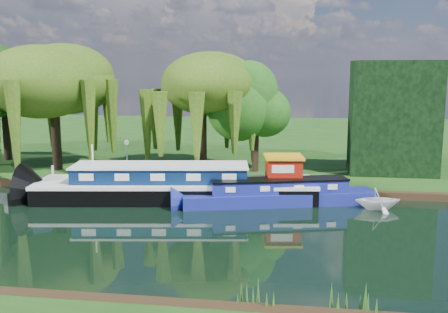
# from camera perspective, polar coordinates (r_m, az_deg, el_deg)

# --- Properties ---
(ground) EXTENTS (120.00, 120.00, 0.00)m
(ground) POSITION_cam_1_polar(r_m,az_deg,el_deg) (26.70, -19.41, -7.52)
(ground) COLOR black
(far_bank) EXTENTS (120.00, 52.00, 0.45)m
(far_bank) POSITION_cam_1_polar(r_m,az_deg,el_deg) (58.30, -3.86, 2.19)
(far_bank) COLOR #163C10
(far_bank) RESTS_ON ground
(dutch_barge) EXTENTS (17.10, 6.09, 3.53)m
(dutch_barge) POSITION_cam_1_polar(r_m,az_deg,el_deg) (30.33, -5.22, -3.30)
(dutch_barge) COLOR black
(dutch_barge) RESTS_ON ground
(narrowboat) EXTENTS (11.38, 4.75, 1.64)m
(narrowboat) POSITION_cam_1_polar(r_m,az_deg,el_deg) (29.34, 6.32, -4.34)
(narrowboat) COLOR navy
(narrowboat) RESTS_ON ground
(white_cruiser) EXTENTS (2.85, 2.57, 1.33)m
(white_cruiser) POSITION_cam_1_polar(r_m,az_deg,el_deg) (29.55, 17.11, -5.78)
(white_cruiser) COLOR silver
(white_cruiser) RESTS_ON ground
(willow_left) EXTENTS (7.34, 7.34, 8.80)m
(willow_left) POSITION_cam_1_polar(r_m,az_deg,el_deg) (39.01, -18.94, 7.90)
(willow_left) COLOR black
(willow_left) RESTS_ON far_bank
(willow_right) EXTENTS (6.43, 6.43, 7.84)m
(willow_right) POSITION_cam_1_polar(r_m,az_deg,el_deg) (35.90, -2.58, 7.23)
(willow_right) COLOR black
(willow_right) RESTS_ON far_bank
(tree_far_mid) EXTENTS (5.40, 5.40, 8.84)m
(tree_far_mid) POSITION_cam_1_polar(r_m,az_deg,el_deg) (44.95, -23.92, 7.36)
(tree_far_mid) COLOR black
(tree_far_mid) RESTS_ON far_bank
(tree_far_right) EXTENTS (4.20, 4.20, 6.88)m
(tree_far_right) POSITION_cam_1_polar(r_m,az_deg,el_deg) (36.22, 3.67, 5.69)
(tree_far_right) COLOR black
(tree_far_right) RESTS_ON far_bank
(conifer_hedge) EXTENTS (6.00, 3.00, 8.00)m
(conifer_hedge) POSITION_cam_1_polar(r_m,az_deg,el_deg) (37.31, 18.84, 4.17)
(conifer_hedge) COLOR black
(conifer_hedge) RESTS_ON far_bank
(lamppost) EXTENTS (0.36, 0.36, 2.56)m
(lamppost) POSITION_cam_1_polar(r_m,az_deg,el_deg) (35.41, -11.07, 0.94)
(lamppost) COLOR silver
(lamppost) RESTS_ON far_bank
(mooring_posts) EXTENTS (19.16, 0.16, 1.00)m
(mooring_posts) POSITION_cam_1_polar(r_m,az_deg,el_deg) (34.07, -13.74, -2.00)
(mooring_posts) COLOR silver
(mooring_posts) RESTS_ON far_bank
(reeds_near) EXTENTS (33.70, 1.50, 1.10)m
(reeds_near) POSITION_cam_1_polar(r_m,az_deg,el_deg) (17.34, -10.55, -14.49)
(reeds_near) COLOR #255216
(reeds_near) RESTS_ON ground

